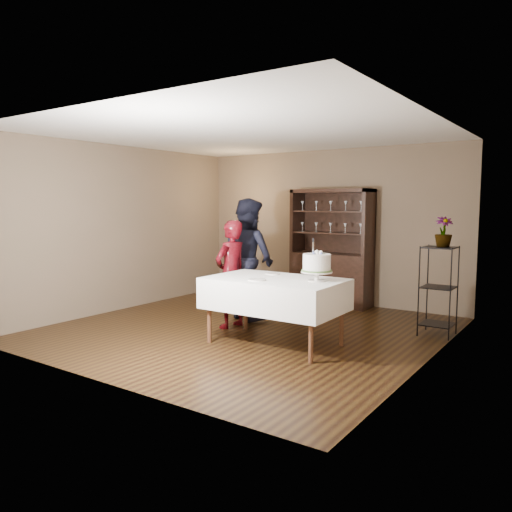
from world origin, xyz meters
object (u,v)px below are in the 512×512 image
object	(u,v)px
china_hutch	(331,267)
woman	(231,274)
man	(249,259)
cake	(317,264)
potted_plant	(444,232)
plant_etagere	(438,287)
cake_table	(275,294)

from	to	relation	value
china_hutch	woman	xyz separation A→B (m)	(-0.46, -2.27, 0.10)
man	cake	world-z (taller)	man
cake	potted_plant	distance (m)	1.89
woman	plant_etagere	bearing A→B (deg)	122.44
woman	potted_plant	distance (m)	2.92
woman	potted_plant	bearing A→B (deg)	122.48
man	plant_etagere	bearing A→B (deg)	-147.82
china_hutch	woman	bearing A→B (deg)	-101.43
woman	man	world-z (taller)	man
plant_etagere	cake_table	world-z (taller)	plant_etagere
woman	man	distance (m)	0.64
potted_plant	woman	bearing A→B (deg)	-154.33
potted_plant	cake	bearing A→B (deg)	-124.84
china_hutch	potted_plant	bearing A→B (deg)	-26.05
cake_table	man	distance (m)	1.52
plant_etagere	potted_plant	bearing A→B (deg)	29.25
man	china_hutch	bearing A→B (deg)	-90.15
plant_etagere	potted_plant	distance (m)	0.74
cake	cake_table	bearing A→B (deg)	-169.17
cake	potted_plant	size ratio (longest dim) A/B	1.28
china_hutch	cake	world-z (taller)	china_hutch
cake	plant_etagere	bearing A→B (deg)	55.68
china_hutch	woman	size ratio (longest dim) A/B	1.31
china_hutch	man	distance (m)	1.78
woman	man	bearing A→B (deg)	-161.21
cake_table	man	world-z (taller)	man
plant_etagere	man	xyz separation A→B (m)	(-2.67, -0.60, 0.27)
plant_etagere	cake	xyz separation A→B (m)	(-1.03, -1.51, 0.39)
woman	man	size ratio (longest dim) A/B	0.83
man	potted_plant	distance (m)	2.81
plant_etagere	man	distance (m)	2.75
woman	man	xyz separation A→B (m)	(-0.13, 0.61, 0.15)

